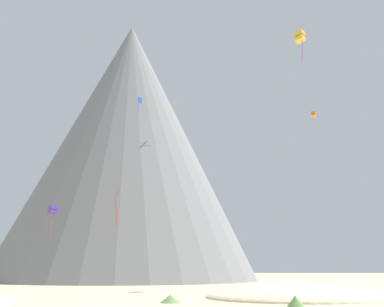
{
  "coord_description": "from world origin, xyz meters",
  "views": [
    {
      "loc": [
        8.3,
        -36.62,
        3.02
      ],
      "look_at": [
        3.46,
        48.18,
        23.6
      ],
      "focal_mm": 43.79,
      "sensor_mm": 36.0,
      "label": 1
    }
  ],
  "objects_px": {
    "bush_ridge_crest": "(306,294)",
    "kite_orange_high": "(313,115)",
    "kite_pink_high": "(175,103)",
    "bush_mid_center": "(291,294)",
    "kite_red_low": "(117,198)",
    "bush_near_right": "(290,295)",
    "kite_indigo_low": "(53,210)",
    "bush_far_left": "(170,299)",
    "rock_massif": "(131,154)",
    "kite_blue_high": "(140,101)",
    "bush_near_left": "(295,303)",
    "kite_gold_high": "(300,37)"
  },
  "relations": [
    {
      "from": "bush_ridge_crest",
      "to": "kite_orange_high",
      "type": "relative_size",
      "value": 0.47
    },
    {
      "from": "bush_ridge_crest",
      "to": "kite_red_low",
      "type": "xyz_separation_m",
      "value": [
        -22.39,
        7.73,
        11.54
      ]
    },
    {
      "from": "bush_near_left",
      "to": "bush_mid_center",
      "type": "xyz_separation_m",
      "value": [
        1.79,
        14.35,
        -0.21
      ]
    },
    {
      "from": "bush_near_left",
      "to": "kite_pink_high",
      "type": "bearing_deg",
      "value": 103.92
    },
    {
      "from": "bush_near_right",
      "to": "kite_orange_high",
      "type": "relative_size",
      "value": 0.4
    },
    {
      "from": "bush_ridge_crest",
      "to": "bush_mid_center",
      "type": "distance_m",
      "value": 3.01
    },
    {
      "from": "bush_near_left",
      "to": "kite_blue_high",
      "type": "distance_m",
      "value": 59.68
    },
    {
      "from": "bush_ridge_crest",
      "to": "kite_orange_high",
      "type": "bearing_deg",
      "value": 75.25
    },
    {
      "from": "bush_ridge_crest",
      "to": "kite_pink_high",
      "type": "bearing_deg",
      "value": 113.43
    },
    {
      "from": "kite_blue_high",
      "to": "kite_orange_high",
      "type": "xyz_separation_m",
      "value": [
        33.87,
        9.82,
        0.04
      ]
    },
    {
      "from": "bush_near_right",
      "to": "kite_gold_high",
      "type": "height_order",
      "value": "kite_gold_high"
    },
    {
      "from": "bush_near_left",
      "to": "bush_mid_center",
      "type": "distance_m",
      "value": 14.46
    },
    {
      "from": "kite_gold_high",
      "to": "kite_blue_high",
      "type": "distance_m",
      "value": 30.99
    },
    {
      "from": "bush_far_left",
      "to": "bush_near_right",
      "type": "height_order",
      "value": "bush_near_right"
    },
    {
      "from": "bush_mid_center",
      "to": "kite_pink_high",
      "type": "height_order",
      "value": "kite_pink_high"
    },
    {
      "from": "kite_pink_high",
      "to": "kite_blue_high",
      "type": "height_order",
      "value": "kite_pink_high"
    },
    {
      "from": "bush_near_right",
      "to": "bush_mid_center",
      "type": "height_order",
      "value": "bush_near_right"
    },
    {
      "from": "bush_far_left",
      "to": "kite_indigo_low",
      "type": "bearing_deg",
      "value": 123.35
    },
    {
      "from": "bush_near_left",
      "to": "bush_ridge_crest",
      "type": "height_order",
      "value": "bush_near_left"
    },
    {
      "from": "bush_near_left",
      "to": "kite_blue_high",
      "type": "relative_size",
      "value": 0.53
    },
    {
      "from": "kite_indigo_low",
      "to": "kite_orange_high",
      "type": "bearing_deg",
      "value": -29.91
    },
    {
      "from": "rock_massif",
      "to": "bush_near_right",
      "type": "bearing_deg",
      "value": -66.31
    },
    {
      "from": "bush_near_right",
      "to": "kite_indigo_low",
      "type": "bearing_deg",
      "value": 136.22
    },
    {
      "from": "bush_far_left",
      "to": "bush_mid_center",
      "type": "height_order",
      "value": "bush_far_left"
    },
    {
      "from": "bush_ridge_crest",
      "to": "kite_orange_high",
      "type": "height_order",
      "value": "kite_orange_high"
    },
    {
      "from": "bush_mid_center",
      "to": "kite_red_low",
      "type": "relative_size",
      "value": 0.28
    },
    {
      "from": "kite_gold_high",
      "to": "kite_blue_high",
      "type": "height_order",
      "value": "kite_gold_high"
    },
    {
      "from": "bush_near_right",
      "to": "kite_red_low",
      "type": "relative_size",
      "value": 0.3
    },
    {
      "from": "bush_near_left",
      "to": "rock_massif",
      "type": "xyz_separation_m",
      "value": [
        -25.97,
        70.8,
        28.5
      ]
    },
    {
      "from": "kite_blue_high",
      "to": "kite_red_low",
      "type": "xyz_separation_m",
      "value": [
        1.19,
        -21.55,
        -21.2
      ]
    },
    {
      "from": "kite_orange_high",
      "to": "bush_near_left",
      "type": "bearing_deg",
      "value": 93.73
    },
    {
      "from": "bush_ridge_crest",
      "to": "kite_pink_high",
      "type": "relative_size",
      "value": 0.71
    },
    {
      "from": "bush_near_left",
      "to": "rock_massif",
      "type": "bearing_deg",
      "value": 110.14
    },
    {
      "from": "kite_orange_high",
      "to": "kite_red_low",
      "type": "bearing_deg",
      "value": 61.64
    },
    {
      "from": "bush_far_left",
      "to": "kite_indigo_low",
      "type": "relative_size",
      "value": 0.34
    },
    {
      "from": "bush_mid_center",
      "to": "kite_orange_high",
      "type": "relative_size",
      "value": 0.37
    },
    {
      "from": "kite_red_low",
      "to": "rock_massif",
      "type": "bearing_deg",
      "value": 36.29
    },
    {
      "from": "bush_near_right",
      "to": "kite_orange_high",
      "type": "xyz_separation_m",
      "value": [
        12.98,
        46.45,
        32.49
      ]
    },
    {
      "from": "bush_mid_center",
      "to": "kite_blue_high",
      "type": "xyz_separation_m",
      "value": [
        -21.67,
        31.61,
        32.67
      ]
    },
    {
      "from": "bush_far_left",
      "to": "kite_blue_high",
      "type": "distance_m",
      "value": 52.47
    },
    {
      "from": "bush_near_right",
      "to": "kite_pink_high",
      "type": "distance_m",
      "value": 63.48
    },
    {
      "from": "kite_gold_high",
      "to": "bush_mid_center",
      "type": "bearing_deg",
      "value": -163.39
    },
    {
      "from": "bush_far_left",
      "to": "kite_pink_high",
      "type": "bearing_deg",
      "value": 95.31
    },
    {
      "from": "bush_near_left",
      "to": "kite_gold_high",
      "type": "relative_size",
      "value": 0.31
    },
    {
      "from": "kite_gold_high",
      "to": "bush_near_left",
      "type": "bearing_deg",
      "value": -158.98
    },
    {
      "from": "bush_mid_center",
      "to": "rock_massif",
      "type": "bearing_deg",
      "value": 116.18
    },
    {
      "from": "rock_massif",
      "to": "kite_pink_high",
      "type": "xyz_separation_m",
      "value": [
        11.38,
        -11.95,
        8.04
      ]
    },
    {
      "from": "bush_far_left",
      "to": "rock_massif",
      "type": "bearing_deg",
      "value": 104.13
    },
    {
      "from": "bush_near_right",
      "to": "kite_red_low",
      "type": "xyz_separation_m",
      "value": [
        -19.7,
        15.08,
        11.26
      ]
    },
    {
      "from": "kite_pink_high",
      "to": "kite_red_low",
      "type": "height_order",
      "value": "kite_pink_high"
    }
  ]
}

